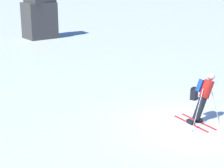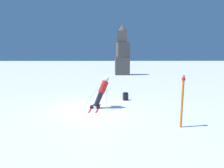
% 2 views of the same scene
% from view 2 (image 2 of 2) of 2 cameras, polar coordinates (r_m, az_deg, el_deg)
% --- Properties ---
extents(ground_plane, '(300.00, 300.00, 0.00)m').
position_cam_2_polar(ground_plane, '(9.47, -6.66, -7.81)').
color(ground_plane, white).
extents(skier, '(1.50, 1.72, 1.74)m').
position_cam_2_polar(skier, '(9.21, -3.31, -2.18)').
color(skier, red).
rests_on(skier, ground).
extents(rock_pillar, '(2.22, 1.95, 7.75)m').
position_cam_2_polar(rock_pillar, '(27.77, 3.41, 9.72)').
color(rock_pillar, '#4C4742').
rests_on(rock_pillar, ground).
extents(spare_backpack, '(0.35, 0.30, 0.50)m').
position_cam_2_polar(spare_backpack, '(11.07, 4.43, -4.07)').
color(spare_backpack, black).
rests_on(spare_backpack, ground).
extents(trail_marker, '(0.13, 0.13, 2.02)m').
position_cam_2_polar(trail_marker, '(7.13, 21.98, -4.62)').
color(trail_marker, orange).
rests_on(trail_marker, ground).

